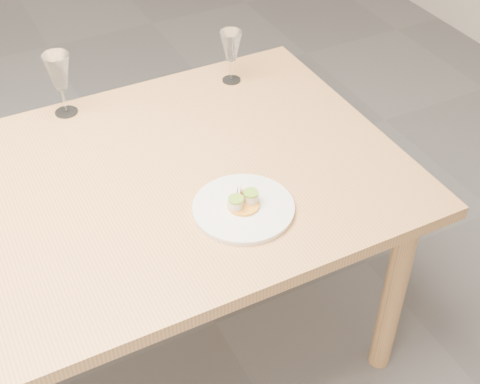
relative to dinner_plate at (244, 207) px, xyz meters
name	(u,v)px	position (x,y,z in m)	size (l,w,h in m)	color
dinner_plate	(244,207)	(0.00, 0.00, 0.00)	(0.27, 0.27, 0.07)	white
wine_glass_2	(59,73)	(-0.29, 0.67, 0.13)	(0.08, 0.08, 0.21)	white
wine_glass_3	(231,47)	(0.27, 0.61, 0.12)	(0.07, 0.07, 0.18)	white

